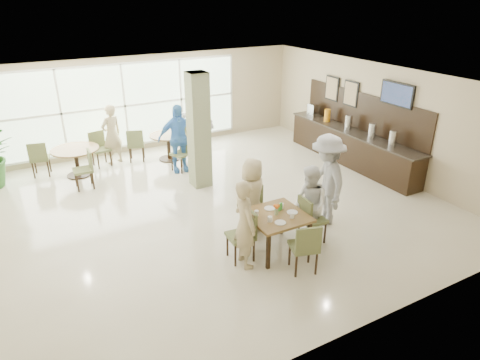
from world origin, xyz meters
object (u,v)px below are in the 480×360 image
buffet_counter (351,144)px  teen_standing (326,180)px  round_table_right (168,141)px  teen_far (252,195)px  teen_left (245,224)px  main_table (276,219)px  adult_standing (112,134)px  adult_a (178,138)px  adult_b (197,123)px  round_table_left (76,154)px  teen_right (310,205)px

buffet_counter → teen_standing: (-2.81, -2.29, 0.41)m
round_table_right → teen_far: 4.56m
round_table_right → teen_left: bearing=-96.6°
round_table_right → main_table: bearing=-89.1°
round_table_right → teen_standing: (1.56, -5.04, 0.40)m
round_table_right → teen_far: bearing=-88.8°
round_table_right → adult_standing: (-1.45, 0.48, 0.28)m
teen_standing → main_table: bearing=-58.2°
main_table → adult_a: (-0.14, 4.50, 0.25)m
round_table_right → adult_b: 0.98m
teen_standing → adult_standing: teen_standing is taller
round_table_left → teen_far: bearing=-60.3°
main_table → teen_standing: bearing=15.3°
adult_b → adult_standing: size_ratio=1.12×
main_table → adult_b: adult_b is taller
teen_right → adult_a: 4.59m
round_table_left → teen_right: size_ratio=0.79×
main_table → teen_far: bearing=89.2°
teen_left → teen_right: (1.47, 0.11, -0.05)m
teen_far → adult_standing: (-1.54, 5.04, 0.07)m
round_table_right → teen_right: 5.52m
buffet_counter → adult_a: bearing=157.8°
teen_left → teen_standing: bearing=-72.4°
teen_standing → teen_far: bearing=-91.7°
teen_right → adult_standing: size_ratio=0.91×
teen_right → adult_b: adult_b is taller
round_table_right → teen_standing: size_ratio=0.54×
round_table_left → teen_left: teen_left is taller
round_table_left → adult_standing: adult_standing is taller
teen_left → teen_standing: (2.20, 0.52, 0.15)m
adult_a → adult_b: bearing=52.9°
round_table_right → adult_a: size_ratio=0.57×
main_table → round_table_left: same height
teen_standing → teen_right: bearing=-44.0°
teen_far → teen_standing: size_ratio=0.80×
adult_standing → teen_left: bearing=75.6°
teen_left → teen_standing: 2.26m
round_table_right → adult_a: adult_a is taller
round_table_right → round_table_left: bearing=179.3°
main_table → teen_left: teen_left is taller
main_table → adult_standing: 6.12m
buffet_counter → teen_left: buffet_counter is taller
round_table_left → teen_right: teen_right is taller
adult_a → adult_b: adult_b is taller
round_table_left → adult_b: (3.42, -0.01, 0.34)m
round_table_left → adult_b: size_ratio=0.64×
round_table_right → adult_standing: size_ratio=0.62×
main_table → teen_standing: 1.56m
buffet_counter → teen_far: (-4.28, -1.81, 0.21)m
round_table_left → teen_standing: size_ratio=0.63×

